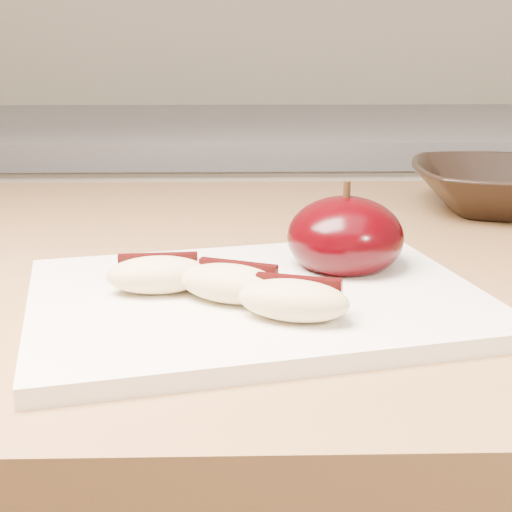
{
  "coord_description": "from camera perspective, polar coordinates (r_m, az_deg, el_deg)",
  "views": [
    {
      "loc": [
        0.05,
        -0.1,
        1.08
      ],
      "look_at": [
        0.06,
        0.36,
        0.94
      ],
      "focal_mm": 50.0,
      "sensor_mm": 36.0,
      "label": 1
    }
  ],
  "objects": [
    {
      "name": "apple_wedge_b",
      "position": [
        0.47,
        -2.01,
        -2.16
      ],
      "size": [
        0.08,
        0.06,
        0.03
      ],
      "rotation": [
        0.0,
        0.0,
        -0.37
      ],
      "color": "beige",
      "rests_on": "cutting_board"
    },
    {
      "name": "apple_wedge_a",
      "position": [
        0.49,
        -7.85,
        -1.45
      ],
      "size": [
        0.07,
        0.04,
        0.03
      ],
      "rotation": [
        0.0,
        0.0,
        0.08
      ],
      "color": "beige",
      "rests_on": "cutting_board"
    },
    {
      "name": "back_cabinet",
      "position": [
        1.43,
        -3.26,
        -8.16
      ],
      "size": [
        2.4,
        0.62,
        0.94
      ],
      "color": "silver",
      "rests_on": "ground"
    },
    {
      "name": "apple_half",
      "position": [
        0.54,
        7.14,
        1.51
      ],
      "size": [
        0.1,
        0.1,
        0.07
      ],
      "rotation": [
        0.0,
        0.0,
        0.2
      ],
      "color": "black",
      "rests_on": "cutting_board"
    },
    {
      "name": "apple_wedge_c",
      "position": [
        0.44,
        3.07,
        -3.5
      ],
      "size": [
        0.08,
        0.05,
        0.03
      ],
      "rotation": [
        0.0,
        0.0,
        -0.3
      ],
      "color": "beige",
      "rests_on": "cutting_board"
    },
    {
      "name": "bowl",
      "position": [
        0.81,
        19.46,
        5.18
      ],
      "size": [
        0.23,
        0.23,
        0.05
      ],
      "primitive_type": "imported",
      "rotation": [
        0.0,
        0.0,
        -0.13
      ],
      "color": "black",
      "rests_on": "island_counter"
    },
    {
      "name": "cutting_board",
      "position": [
        0.49,
        0.0,
        -3.47
      ],
      "size": [
        0.34,
        0.28,
        0.01
      ],
      "primitive_type": "cube",
      "rotation": [
        0.0,
        0.0,
        0.22
      ],
      "color": "white",
      "rests_on": "island_counter"
    }
  ]
}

